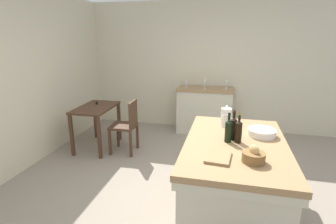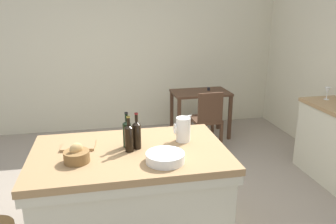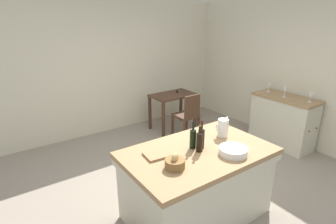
# 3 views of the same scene
# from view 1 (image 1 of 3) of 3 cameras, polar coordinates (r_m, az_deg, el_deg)

# --- Properties ---
(ground_plane) EXTENTS (6.76, 6.76, 0.00)m
(ground_plane) POSITION_cam_1_polar(r_m,az_deg,el_deg) (3.52, 5.56, -17.15)
(ground_plane) COLOR gray
(wall_back) EXTENTS (5.32, 0.12, 2.60)m
(wall_back) POSITION_cam_1_polar(r_m,az_deg,el_deg) (4.19, -31.88, 5.15)
(wall_back) COLOR beige
(wall_back) RESTS_ON ground
(wall_right) EXTENTS (0.12, 5.20, 2.60)m
(wall_right) POSITION_cam_1_polar(r_m,az_deg,el_deg) (5.56, 9.63, 9.55)
(wall_right) COLOR beige
(wall_right) RESTS_ON ground
(island_table) EXTENTS (1.65, 1.04, 0.86)m
(island_table) POSITION_cam_1_polar(r_m,az_deg,el_deg) (3.02, 13.94, -13.29)
(island_table) COLOR #99754C
(island_table) RESTS_ON ground
(side_cabinet) EXTENTS (0.52, 1.13, 0.92)m
(side_cabinet) POSITION_cam_1_polar(r_m,az_deg,el_deg) (5.40, 7.94, 0.34)
(side_cabinet) COLOR #99754C
(side_cabinet) RESTS_ON ground
(writing_desk) EXTENTS (0.91, 0.58, 0.80)m
(writing_desk) POSITION_cam_1_polar(r_m,az_deg,el_deg) (4.74, -15.33, -0.30)
(writing_desk) COLOR #472D1E
(writing_desk) RESTS_ON ground
(wooden_chair) EXTENTS (0.41, 0.41, 0.91)m
(wooden_chair) POSITION_cam_1_polar(r_m,az_deg,el_deg) (4.46, -8.94, -2.71)
(wooden_chair) COLOR #472D1E
(wooden_chair) RESTS_ON ground
(pitcher) EXTENTS (0.17, 0.13, 0.26)m
(pitcher) POSITION_cam_1_polar(r_m,az_deg,el_deg) (3.28, 12.49, -1.07)
(pitcher) COLOR white
(pitcher) RESTS_ON island_table
(wash_bowl) EXTENTS (0.31, 0.31, 0.08)m
(wash_bowl) POSITION_cam_1_polar(r_m,az_deg,el_deg) (3.10, 19.61, -4.18)
(wash_bowl) COLOR white
(wash_bowl) RESTS_ON island_table
(bread_basket) EXTENTS (0.20, 0.20, 0.16)m
(bread_basket) POSITION_cam_1_polar(r_m,az_deg,el_deg) (2.45, 18.06, -9.07)
(bread_basket) COLOR brown
(bread_basket) RESTS_ON island_table
(cutting_board) EXTENTS (0.30, 0.24, 0.02)m
(cutting_board) POSITION_cam_1_polar(r_m,az_deg,el_deg) (2.45, 10.80, -9.59)
(cutting_board) COLOR #99754C
(cutting_board) RESTS_ON island_table
(wine_bottle_dark) EXTENTS (0.07, 0.07, 0.32)m
(wine_bottle_dark) POSITION_cam_1_polar(r_m,az_deg,el_deg) (2.87, 13.99, -3.38)
(wine_bottle_dark) COLOR black
(wine_bottle_dark) RESTS_ON island_table
(wine_bottle_amber) EXTENTS (0.07, 0.07, 0.31)m
(wine_bottle_amber) POSITION_cam_1_polar(r_m,az_deg,el_deg) (2.79, 12.94, -3.90)
(wine_bottle_amber) COLOR black
(wine_bottle_amber) RESTS_ON island_table
(wine_bottle_green) EXTENTS (0.07, 0.07, 0.31)m
(wine_bottle_green) POSITION_cam_1_polar(r_m,az_deg,el_deg) (2.81, 15.03, -3.99)
(wine_bottle_green) COLOR black
(wine_bottle_green) RESTS_ON island_table
(wine_glass_far_left) EXTENTS (0.07, 0.07, 0.16)m
(wine_glass_far_left) POSITION_cam_1_polar(r_m,az_deg,el_deg) (5.28, 12.55, 6.08)
(wine_glass_far_left) COLOR white
(wine_glass_far_left) RESTS_ON side_cabinet
(wine_glass_left) EXTENTS (0.07, 0.07, 0.19)m
(wine_glass_left) POSITION_cam_1_polar(r_m,az_deg,el_deg) (5.23, 7.95, 6.42)
(wine_glass_left) COLOR white
(wine_glass_left) RESTS_ON side_cabinet
(wine_glass_middle) EXTENTS (0.07, 0.07, 0.16)m
(wine_glass_middle) POSITION_cam_1_polar(r_m,az_deg,el_deg) (5.34, 4.00, 6.52)
(wine_glass_middle) COLOR white
(wine_glass_middle) RESTS_ON side_cabinet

